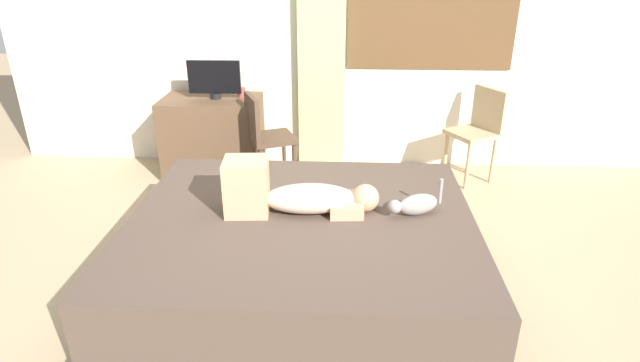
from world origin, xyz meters
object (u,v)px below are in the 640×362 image
object	(u,v)px
bed	(302,254)
cat	(415,204)
person_lying	(294,194)
tv_monitor	(214,79)
chair_by_desk	(264,134)
desk	(213,136)
cup	(241,92)
chair_spare	(479,127)

from	to	relation	value
bed	cat	xyz separation A→B (m)	(0.68, 0.07, 0.33)
bed	person_lying	distance (m)	0.39
tv_monitor	chair_by_desk	world-z (taller)	tv_monitor
person_lying	cat	bearing A→B (deg)	-0.48
desk	tv_monitor	distance (m)	0.55
person_lying	chair_by_desk	bearing A→B (deg)	105.47
bed	cup	distance (m)	2.12
chair_by_desk	tv_monitor	bearing A→B (deg)	147.87
cup	chair_by_desk	distance (m)	0.53
bed	desk	xyz separation A→B (m)	(-1.00, 1.86, 0.11)
person_lying	cup	xyz separation A→B (m)	(-0.67, 1.85, 0.15)
chair_by_desk	person_lying	bearing A→B (deg)	-74.53
chair_spare	cup	bearing A→B (deg)	177.75
cat	chair_by_desk	world-z (taller)	chair_by_desk
desk	cup	bearing A→B (deg)	13.04
desk	tv_monitor	bearing A→B (deg)	-0.00
person_lying	desk	xyz separation A→B (m)	(-0.95, 1.78, -0.27)
cup	desk	bearing A→B (deg)	-166.96
cup	chair_spare	distance (m)	2.21
person_lying	desk	distance (m)	2.04
person_lying	chair_by_desk	world-z (taller)	person_lying
tv_monitor	person_lying	bearing A→B (deg)	-63.37
bed	tv_monitor	bearing A→B (deg)	117.03
person_lying	cat	size ratio (longest dim) A/B	2.78
person_lying	cat	world-z (taller)	person_lying
bed	desk	distance (m)	2.11
person_lying	cup	size ratio (longest dim) A/B	10.44
cat	tv_monitor	distance (m)	2.44
cat	chair_spare	xyz separation A→B (m)	(0.79, 1.77, -0.08)
bed	chair_by_desk	bearing A→B (deg)	106.60
tv_monitor	bed	bearing A→B (deg)	-62.97
desk	cup	distance (m)	0.51
person_lying	tv_monitor	distance (m)	2.02
person_lying	chair_spare	world-z (taller)	person_lying
bed	tv_monitor	distance (m)	2.19
cat	bed	bearing A→B (deg)	-174.28
bed	desk	size ratio (longest dim) A/B	2.37
cup	bed	bearing A→B (deg)	-69.46
person_lying	desk	size ratio (longest dim) A/B	1.05
desk	chair_by_desk	xyz separation A→B (m)	(0.54, -0.30, 0.14)
bed	chair_by_desk	xyz separation A→B (m)	(-0.46, 1.55, 0.25)
cup	tv_monitor	bearing A→B (deg)	-163.89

